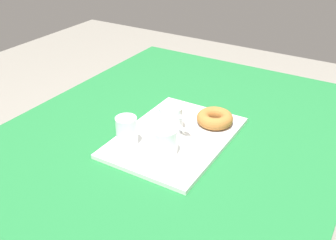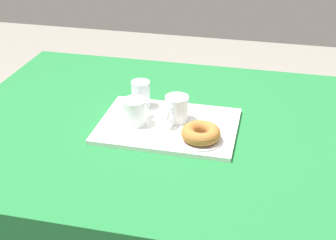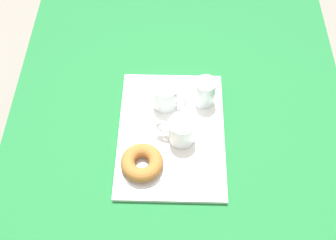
# 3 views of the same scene
# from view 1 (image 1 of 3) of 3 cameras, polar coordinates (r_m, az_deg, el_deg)

# --- Properties ---
(dining_table) EXTENTS (1.43, 1.07, 0.74)m
(dining_table) POSITION_cam_1_polar(r_m,az_deg,el_deg) (1.29, 0.24, -5.66)
(dining_table) COLOR #1E6B33
(dining_table) RESTS_ON ground
(serving_tray) EXTENTS (0.44, 0.32, 0.01)m
(serving_tray) POSITION_cam_1_polar(r_m,az_deg,el_deg) (1.23, 1.10, -2.54)
(serving_tray) COLOR white
(serving_tray) RESTS_ON dining_table
(tea_mug_left) EXTENTS (0.08, 0.12, 0.09)m
(tea_mug_left) POSITION_cam_1_polar(r_m,az_deg,el_deg) (1.24, 0.47, 0.11)
(tea_mug_left) COLOR white
(tea_mug_left) RESTS_ON serving_tray
(tea_mug_right) EXTENTS (0.08, 0.11, 0.09)m
(tea_mug_right) POSITION_cam_1_polar(r_m,az_deg,el_deg) (1.12, -0.66, -3.27)
(tea_mug_right) COLOR white
(tea_mug_right) RESTS_ON serving_tray
(water_glass_near) EXTENTS (0.06, 0.06, 0.09)m
(water_glass_near) POSITION_cam_1_polar(r_m,az_deg,el_deg) (1.17, -6.13, -1.87)
(water_glass_near) COLOR white
(water_glass_near) RESTS_ON serving_tray
(donut_plate_left) EXTENTS (0.13, 0.13, 0.01)m
(donut_plate_left) POSITION_cam_1_polar(r_m,az_deg,el_deg) (1.29, 6.88, -0.67)
(donut_plate_left) COLOR silver
(donut_plate_left) RESTS_ON serving_tray
(sugar_donut_left) EXTENTS (0.12, 0.12, 0.04)m
(sugar_donut_left) POSITION_cam_1_polar(r_m,az_deg,el_deg) (1.28, 6.94, 0.26)
(sugar_donut_left) COLOR #A3662D
(sugar_donut_left) RESTS_ON donut_plate_left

